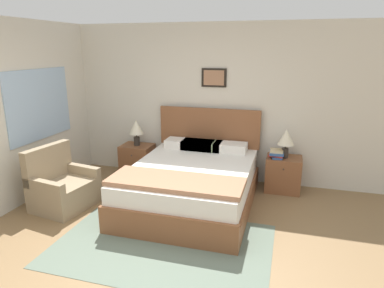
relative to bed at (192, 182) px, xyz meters
The scene contains 14 objects.
ground_plane 1.57m from the bed, 92.08° to the right, with size 16.00×16.00×0.00m, color olive.
wall_back 1.50m from the bed, 92.77° to the left, with size 7.03×0.09×2.60m.
wall_left 2.60m from the bed, behind, with size 0.08×5.06×2.60m.
area_rug_main 1.21m from the bed, 90.99° to the right, with size 2.47×1.62×0.01m.
bed is the anchor object (origin of this frame).
armchair 1.85m from the bed, 161.14° to the right, with size 0.80×0.89×0.87m.
nightstand_near_window 1.52m from the bed, 145.77° to the left, with size 0.54×0.45×0.55m.
nightstand_by_door 1.52m from the bed, 34.18° to the left, with size 0.54×0.45×0.55m.
table_lamp_near_window 1.60m from the bed, 145.89° to the left, with size 0.25×0.25×0.45m.
table_lamp_by_door 1.61m from the bed, 33.82° to the left, with size 0.25×0.25×0.45m.
book_thick_bottom 1.41m from the bed, 35.52° to the left, with size 0.20×0.28×0.03m.
book_hardcover_middle 1.42m from the bed, 35.52° to the left, with size 0.24×0.24×0.03m.
book_novel_upper 1.43m from the bed, 35.52° to the left, with size 0.22×0.27×0.04m.
book_slim_near_top 1.43m from the bed, 35.52° to the left, with size 0.20×0.21×0.03m.
Camera 1 is at (1.33, -2.88, 2.21)m, focal length 32.00 mm.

